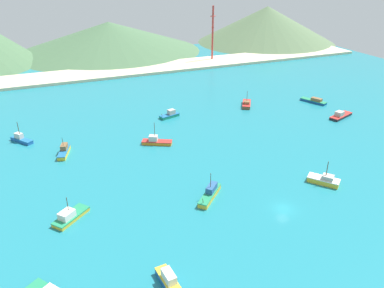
{
  "coord_description": "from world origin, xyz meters",
  "views": [
    {
      "loc": [
        -43.27,
        -53.8,
        47.33
      ],
      "look_at": [
        -8.16,
        31.12,
        2.86
      ],
      "focal_mm": 35.4,
      "sensor_mm": 36.0,
      "label": 1
    }
  ],
  "objects_px": {
    "fishing_boat_0": "(324,180)",
    "fishing_boat_6": "(210,194)",
    "fishing_boat_10": "(171,285)",
    "fishing_boat_11": "(314,101)",
    "fishing_boat_3": "(70,216)",
    "fishing_boat_7": "(156,141)",
    "fishing_boat_1": "(247,104)",
    "radio_tower": "(213,34)",
    "fishing_boat_12": "(21,139)",
    "fishing_boat_9": "(341,115)",
    "fishing_boat_8": "(64,151)",
    "fishing_boat_13": "(170,115)"
  },
  "relations": [
    {
      "from": "fishing_boat_0",
      "to": "fishing_boat_6",
      "type": "height_order",
      "value": "fishing_boat_6"
    },
    {
      "from": "fishing_boat_10",
      "to": "fishing_boat_11",
      "type": "distance_m",
      "value": 101.27
    },
    {
      "from": "fishing_boat_3",
      "to": "fishing_boat_7",
      "type": "xyz_separation_m",
      "value": [
        26.88,
        27.09,
        -0.01
      ]
    },
    {
      "from": "fishing_boat_1",
      "to": "radio_tower",
      "type": "relative_size",
      "value": 0.31
    },
    {
      "from": "fishing_boat_3",
      "to": "fishing_boat_12",
      "type": "xyz_separation_m",
      "value": [
        -8.92,
        43.53,
        0.02
      ]
    },
    {
      "from": "fishing_boat_0",
      "to": "fishing_boat_12",
      "type": "xyz_separation_m",
      "value": [
        -65.97,
        52.0,
        -0.0
      ]
    },
    {
      "from": "fishing_boat_10",
      "to": "radio_tower",
      "type": "bearing_deg",
      "value": 62.4
    },
    {
      "from": "fishing_boat_0",
      "to": "fishing_boat_6",
      "type": "distance_m",
      "value": 27.81
    },
    {
      "from": "fishing_boat_10",
      "to": "fishing_boat_12",
      "type": "distance_m",
      "value": 71.93
    },
    {
      "from": "fishing_boat_10",
      "to": "fishing_boat_11",
      "type": "relative_size",
      "value": 0.95
    },
    {
      "from": "fishing_boat_7",
      "to": "radio_tower",
      "type": "relative_size",
      "value": 0.32
    },
    {
      "from": "fishing_boat_9",
      "to": "fishing_boat_10",
      "type": "relative_size",
      "value": 1.08
    },
    {
      "from": "fishing_boat_8",
      "to": "fishing_boat_9",
      "type": "bearing_deg",
      "value": -4.92
    },
    {
      "from": "fishing_boat_7",
      "to": "fishing_boat_8",
      "type": "relative_size",
      "value": 1.07
    },
    {
      "from": "fishing_boat_3",
      "to": "fishing_boat_13",
      "type": "relative_size",
      "value": 1.11
    },
    {
      "from": "fishing_boat_3",
      "to": "fishing_boat_11",
      "type": "relative_size",
      "value": 0.81
    },
    {
      "from": "fishing_boat_0",
      "to": "fishing_boat_11",
      "type": "relative_size",
      "value": 0.75
    },
    {
      "from": "fishing_boat_8",
      "to": "fishing_boat_3",
      "type": "bearing_deg",
      "value": -93.44
    },
    {
      "from": "fishing_boat_1",
      "to": "radio_tower",
      "type": "bearing_deg",
      "value": 75.23
    },
    {
      "from": "fishing_boat_10",
      "to": "fishing_boat_1",
      "type": "bearing_deg",
      "value": 52.38
    },
    {
      "from": "fishing_boat_12",
      "to": "fishing_boat_11",
      "type": "bearing_deg",
      "value": -2.86
    },
    {
      "from": "fishing_boat_3",
      "to": "fishing_boat_9",
      "type": "xyz_separation_m",
      "value": [
        90.26,
        23.0,
        -0.08
      ]
    },
    {
      "from": "fishing_boat_10",
      "to": "radio_tower",
      "type": "relative_size",
      "value": 0.34
    },
    {
      "from": "fishing_boat_0",
      "to": "fishing_boat_12",
      "type": "bearing_deg",
      "value": 141.75
    },
    {
      "from": "fishing_boat_1",
      "to": "fishing_boat_3",
      "type": "relative_size",
      "value": 1.05
    },
    {
      "from": "fishing_boat_1",
      "to": "fishing_boat_9",
      "type": "distance_m",
      "value": 32.11
    },
    {
      "from": "fishing_boat_1",
      "to": "fishing_boat_6",
      "type": "relative_size",
      "value": 1.05
    },
    {
      "from": "fishing_boat_3",
      "to": "fishing_boat_9",
      "type": "relative_size",
      "value": 0.79
    },
    {
      "from": "fishing_boat_0",
      "to": "fishing_boat_10",
      "type": "bearing_deg",
      "value": -159.46
    },
    {
      "from": "fishing_boat_0",
      "to": "radio_tower",
      "type": "xyz_separation_m",
      "value": [
        27.37,
        120.28,
        13.2
      ]
    },
    {
      "from": "fishing_boat_7",
      "to": "fishing_boat_10",
      "type": "height_order",
      "value": "fishing_boat_7"
    },
    {
      "from": "fishing_boat_9",
      "to": "radio_tower",
      "type": "xyz_separation_m",
      "value": [
        -5.84,
        88.82,
        13.31
      ]
    },
    {
      "from": "fishing_boat_12",
      "to": "fishing_boat_13",
      "type": "height_order",
      "value": "fishing_boat_12"
    },
    {
      "from": "fishing_boat_1",
      "to": "fishing_boat_12",
      "type": "distance_m",
      "value": 75.71
    },
    {
      "from": "fishing_boat_7",
      "to": "fishing_boat_11",
      "type": "relative_size",
      "value": 0.88
    },
    {
      "from": "fishing_boat_9",
      "to": "fishing_boat_12",
      "type": "xyz_separation_m",
      "value": [
        -99.19,
        20.53,
        0.11
      ]
    },
    {
      "from": "fishing_boat_12",
      "to": "fishing_boat_1",
      "type": "bearing_deg",
      "value": 1.03
    },
    {
      "from": "fishing_boat_10",
      "to": "fishing_boat_12",
      "type": "bearing_deg",
      "value": 107.66
    },
    {
      "from": "fishing_boat_8",
      "to": "fishing_boat_13",
      "type": "height_order",
      "value": "fishing_boat_8"
    },
    {
      "from": "fishing_boat_1",
      "to": "fishing_boat_11",
      "type": "distance_m",
      "value": 25.81
    },
    {
      "from": "fishing_boat_3",
      "to": "fishing_boat_13",
      "type": "height_order",
      "value": "fishing_boat_3"
    },
    {
      "from": "fishing_boat_1",
      "to": "fishing_boat_11",
      "type": "height_order",
      "value": "fishing_boat_1"
    },
    {
      "from": "fishing_boat_0",
      "to": "fishing_boat_7",
      "type": "relative_size",
      "value": 0.85
    },
    {
      "from": "fishing_boat_11",
      "to": "fishing_boat_13",
      "type": "distance_m",
      "value": 54.75
    },
    {
      "from": "fishing_boat_0",
      "to": "radio_tower",
      "type": "height_order",
      "value": "radio_tower"
    },
    {
      "from": "fishing_boat_7",
      "to": "fishing_boat_3",
      "type": "bearing_deg",
      "value": -134.77
    },
    {
      "from": "fishing_boat_11",
      "to": "fishing_boat_3",
      "type": "bearing_deg",
      "value": -157.25
    },
    {
      "from": "fishing_boat_8",
      "to": "fishing_boat_11",
      "type": "height_order",
      "value": "fishing_boat_8"
    },
    {
      "from": "fishing_boat_6",
      "to": "fishing_boat_11",
      "type": "bearing_deg",
      "value": 34.11
    },
    {
      "from": "fishing_boat_13",
      "to": "fishing_boat_9",
      "type": "bearing_deg",
      "value": -22.85
    }
  ]
}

